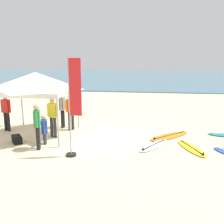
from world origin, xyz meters
name	(u,v)px	position (x,y,z in m)	size (l,w,h in m)	color
ground_plane	(97,140)	(0.00, 0.00, 0.00)	(80.00, 80.00, 0.00)	beige
sea	(135,77)	(0.00, 32.23, 0.05)	(80.00, 36.00, 0.10)	teal
canopy_tent	(36,81)	(-2.69, 0.33, 2.39)	(2.98, 2.98, 2.75)	#B7B7BC
surfboard_yellow	(192,148)	(3.72, -0.60, 0.04)	(1.15, 1.94, 0.19)	yellow
surfboard_orange	(169,136)	(3.01, 0.82, 0.04)	(2.03, 1.95, 0.19)	orange
surfboard_white	(154,145)	(2.32, -0.49, 0.04)	(1.42, 1.82, 0.19)	white
person_orange	(71,109)	(-1.48, 1.26, 0.99)	(0.40, 0.44, 1.71)	#2D2D33
person_grey	(62,108)	(-2.00, 1.62, 0.99)	(0.22, 0.55, 1.71)	black
person_green	(37,123)	(-1.96, -1.37, 0.99)	(0.32, 0.53, 1.71)	black
person_red	(6,110)	(-4.37, 0.71, 0.99)	(0.54, 0.30, 1.71)	black
person_yellow	(53,115)	(-1.92, 0.11, 0.99)	(0.53, 0.32, 1.71)	#2D2D33
person_blue	(44,128)	(-1.95, -0.76, 0.66)	(0.33, 0.52, 1.20)	#383842
banner_flag	(73,112)	(-0.44, -1.85, 1.57)	(0.60, 0.36, 3.40)	#99999E
gear_bag_near_tent	(17,139)	(-3.13, -0.79, 0.14)	(0.60, 0.32, 0.28)	black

